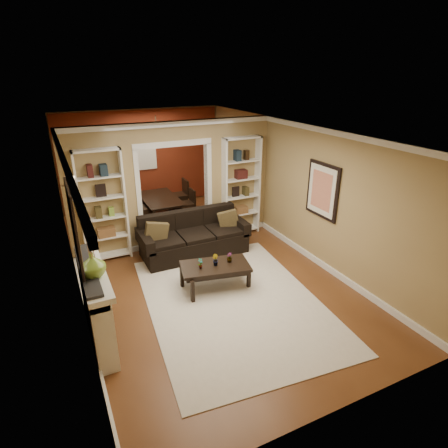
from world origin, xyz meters
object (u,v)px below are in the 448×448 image
bookshelf_right (241,187)px  sofa (194,235)px  coffee_table (215,276)px  dining_table (162,208)px  bookshelf_left (103,207)px  fireplace (98,305)px

bookshelf_right → sofa: bearing=-157.7°
coffee_table → dining_table: dining_table is taller
sofa → bookshelf_left: 1.92m
bookshelf_right → dining_table: size_ratio=1.43×
coffee_table → bookshelf_left: bookshelf_left is taller
coffee_table → fireplace: fireplace is taller
bookshelf_left → sofa: bearing=-19.0°
bookshelf_left → fireplace: (-0.54, -2.53, -0.57)m
bookshelf_left → bookshelf_right: bearing=0.0°
bookshelf_left → dining_table: bookshelf_left is taller
sofa → dining_table: bearing=90.2°
sofa → bookshelf_left: (-1.68, 0.58, 0.71)m
bookshelf_left → dining_table: bearing=46.3°
fireplace → dining_table: size_ratio=1.06×
bookshelf_right → coffee_table: bearing=-128.1°
sofa → bookshelf_left: bearing=161.0°
bookshelf_left → fireplace: 2.65m
fireplace → bookshelf_right: bearing=34.8°
bookshelf_left → coffee_table: bearing=-52.3°
coffee_table → dining_table: size_ratio=0.75×
sofa → dining_table: sofa is taller
bookshelf_right → fireplace: bookshelf_right is taller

